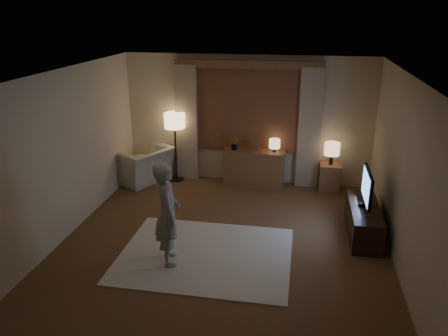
% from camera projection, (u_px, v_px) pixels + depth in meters
% --- Properties ---
extents(room, '(5.04, 5.54, 2.64)m').
position_uv_depth(room, '(229.00, 153.00, 6.76)').
color(room, brown).
rests_on(room, ground).
extents(rug, '(2.50, 2.00, 0.02)m').
position_uv_depth(rug, '(206.00, 255.00, 6.46)').
color(rug, '#F3E5CD').
rests_on(rug, floor).
extents(sideboard, '(1.20, 0.40, 0.70)m').
position_uv_depth(sideboard, '(254.00, 169.00, 8.92)').
color(sideboard, brown).
rests_on(sideboard, floor).
extents(picture_frame, '(0.16, 0.02, 0.20)m').
position_uv_depth(picture_frame, '(254.00, 148.00, 8.76)').
color(picture_frame, brown).
rests_on(picture_frame, sideboard).
extents(plant, '(0.17, 0.13, 0.30)m').
position_uv_depth(plant, '(235.00, 144.00, 8.81)').
color(plant, '#999999').
rests_on(plant, sideboard).
extents(table_lamp_sideboard, '(0.22, 0.22, 0.30)m').
position_uv_depth(table_lamp_sideboard, '(275.00, 144.00, 8.66)').
color(table_lamp_sideboard, black).
rests_on(table_lamp_sideboard, sideboard).
extents(floor_lamp, '(0.42, 0.42, 1.44)m').
position_uv_depth(floor_lamp, '(175.00, 124.00, 8.89)').
color(floor_lamp, black).
rests_on(floor_lamp, floor).
extents(armchair, '(1.38, 1.43, 0.72)m').
position_uv_depth(armchair, '(143.00, 165.00, 9.13)').
color(armchair, beige).
rests_on(armchair, floor).
extents(side_table, '(0.40, 0.40, 0.56)m').
position_uv_depth(side_table, '(329.00, 178.00, 8.64)').
color(side_table, brown).
rests_on(side_table, floor).
extents(table_lamp_side, '(0.30, 0.30, 0.44)m').
position_uv_depth(table_lamp_side, '(332.00, 149.00, 8.44)').
color(table_lamp_side, black).
rests_on(table_lamp_side, side_table).
extents(tv_stand, '(0.45, 1.40, 0.50)m').
position_uv_depth(tv_stand, '(363.00, 221.00, 6.97)').
color(tv_stand, black).
rests_on(tv_stand, floor).
extents(tv, '(0.20, 0.82, 0.59)m').
position_uv_depth(tv, '(367.00, 187.00, 6.77)').
color(tv, black).
rests_on(tv, tv_stand).
extents(person, '(0.55, 0.65, 1.50)m').
position_uv_depth(person, '(167.00, 214.00, 6.03)').
color(person, '#9F9A93').
rests_on(person, rug).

